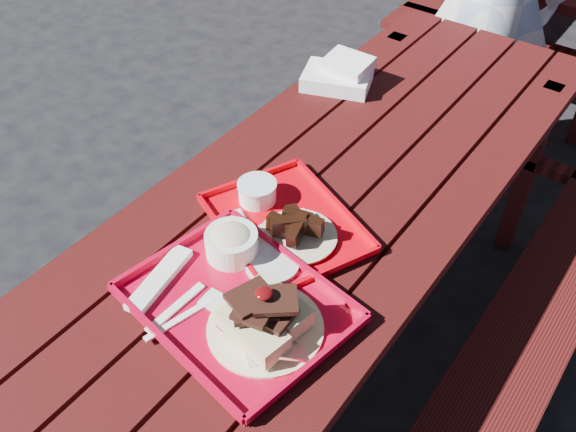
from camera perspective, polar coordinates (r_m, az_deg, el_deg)
name	(u,v)px	position (r m, az deg, el deg)	size (l,w,h in m)	color
ground	(313,365)	(2.29, 2.28, -13.13)	(60.00, 60.00, 0.00)	black
picnic_table_near	(319,254)	(1.85, 2.74, -3.36)	(1.41, 2.40, 0.75)	#470D0F
near_tray	(244,292)	(1.46, -3.96, -6.73)	(0.54, 0.45, 0.15)	#B70525
far_tray	(282,220)	(1.64, -0.58, -0.38)	(0.50, 0.45, 0.07)	red
white_cloth	(340,75)	(2.19, 4.65, 12.42)	(0.26, 0.23, 0.09)	white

